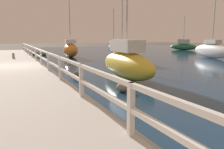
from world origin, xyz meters
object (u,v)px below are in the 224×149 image
object	(u,v)px
mooring_bollard	(13,56)
sailboat_navy	(122,52)
sailboat_orange	(71,49)
sailboat_teal	(114,48)
sailboat_white	(212,50)
sailboat_green	(183,46)
sailboat_yellow	(126,62)

from	to	relation	value
mooring_bollard	sailboat_navy	distance (m)	8.59
mooring_bollard	sailboat_orange	size ratio (longest dim) A/B	0.08
sailboat_teal	sailboat_white	distance (m)	10.73
sailboat_white	sailboat_green	bearing A→B (deg)	70.38
sailboat_teal	sailboat_green	bearing A→B (deg)	21.96
mooring_bollard	sailboat_orange	bearing A→B (deg)	19.25
sailboat_navy	sailboat_white	world-z (taller)	sailboat_white
sailboat_teal	sailboat_yellow	world-z (taller)	sailboat_yellow
sailboat_green	sailboat_teal	bearing A→B (deg)	168.20
mooring_bollard	sailboat_navy	bearing A→B (deg)	-25.34
sailboat_white	sailboat_navy	bearing A→B (deg)	-173.83
sailboat_yellow	sailboat_white	distance (m)	13.26
mooring_bollard	sailboat_green	size ratio (longest dim) A/B	0.09
mooring_bollard	sailboat_white	world-z (taller)	sailboat_white
sailboat_navy	sailboat_green	bearing A→B (deg)	42.58
sailboat_orange	sailboat_white	bearing A→B (deg)	-21.73
mooring_bollard	sailboat_teal	size ratio (longest dim) A/B	0.08
sailboat_yellow	sailboat_orange	world-z (taller)	sailboat_yellow
sailboat_navy	sailboat_orange	xyz separation A→B (m)	(-2.69, 5.45, 0.03)
sailboat_teal	sailboat_orange	distance (m)	6.47
sailboat_white	sailboat_orange	world-z (taller)	sailboat_white
sailboat_yellow	sailboat_white	world-z (taller)	sailboat_white
sailboat_yellow	sailboat_orange	bearing A→B (deg)	91.03
sailboat_teal	sailboat_navy	world-z (taller)	sailboat_navy
sailboat_teal	sailboat_yellow	xyz separation A→B (m)	(-6.45, -14.71, 0.10)
sailboat_teal	sailboat_green	xyz separation A→B (m)	(12.60, 1.91, -0.01)
sailboat_navy	sailboat_teal	bearing A→B (deg)	78.68
sailboat_yellow	sailboat_navy	size ratio (longest dim) A/B	0.96
mooring_bollard	sailboat_navy	size ratio (longest dim) A/B	0.06
mooring_bollard	sailboat_orange	world-z (taller)	sailboat_orange
sailboat_teal	sailboat_white	bearing A→B (deg)	-45.28
sailboat_teal	sailboat_white	world-z (taller)	sailboat_white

